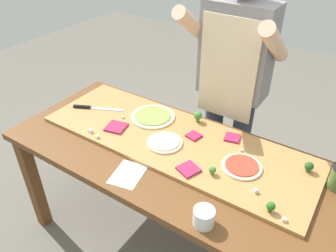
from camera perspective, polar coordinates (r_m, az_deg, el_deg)
The scene contains 24 objects.
ground_plane at distance 2.32m, azimuth 0.51°, elevation -19.73°, with size 8.00×8.00×0.00m, color #6B665B.
prep_table at distance 1.81m, azimuth 0.62°, elevation -7.02°, with size 1.81×0.79×0.78m.
cutting_board at distance 1.82m, azimuth 1.17°, elevation -2.40°, with size 1.53×0.52×0.02m, color #B27F47.
chefs_knife at distance 2.12m, azimuth -13.16°, elevation 3.10°, with size 0.30×0.16×0.02m.
pizza_whole_cheese_artichoke at distance 1.77m, azimuth -0.57°, elevation -2.86°, with size 0.19×0.19×0.02m.
pizza_whole_tomato_red at distance 1.66m, azimuth 12.64°, elevation -6.79°, with size 0.20×0.20×0.02m.
pizza_whole_pesto_green at distance 1.98m, azimuth -2.63°, elevation 1.68°, with size 0.26×0.26×0.02m.
pizza_slice_center at distance 1.84m, azimuth 11.05°, elevation -1.98°, with size 0.08×0.08×0.01m, color #9E234C.
pizza_slice_near_right at distance 1.61m, azimuth 3.57°, elevation -7.47°, with size 0.09×0.09×0.01m, color #9E234C.
pizza_slice_far_left at distance 1.91m, azimuth -8.96°, elevation -0.18°, with size 0.11×0.11×0.01m, color #9E234C.
pizza_slice_far_right at distance 1.83m, azimuth 4.48°, elevation -1.69°, with size 0.07×0.07×0.01m, color #9E234C.
broccoli_floret_front_right at distance 1.93m, azimuth 5.21°, elevation 1.71°, with size 0.05×0.05×0.06m.
broccoli_floret_back_left at distance 1.47m, azimuth 17.35°, elevation -13.16°, with size 0.04×0.04×0.05m.
broccoli_floret_center_left at distance 1.59m, azimuth 7.70°, elevation -7.58°, with size 0.03×0.03×0.04m.
broccoli_floret_back_mid at distance 1.72m, azimuth 23.21°, elevation -6.45°, with size 0.04×0.04×0.05m.
cheese_crumble_a at distance 1.55m, azimuth 14.89°, elevation -10.77°, with size 0.02×0.02×0.02m, color silver.
cheese_crumble_b at distance 1.90m, azimuth -13.26°, elevation -0.80°, with size 0.02×0.02×0.02m, color white.
cheese_crumble_c at distance 1.76m, azimuth 12.54°, elevation -4.09°, with size 0.01×0.01×0.01m, color white.
cheese_crumble_d at distance 1.85m, azimuth -12.11°, elevation -1.82°, with size 0.02×0.02×0.02m, color silver.
cheese_crumble_e at distance 1.99m, azimuth -7.82°, elevation 1.52°, with size 0.01×0.01×0.01m, color silver.
cheese_crumble_f at distance 1.47m, azimuth 19.45°, elevation -15.04°, with size 0.02×0.02×0.02m, color white.
flour_cup at distance 1.40m, azimuth 6.19°, elevation -15.53°, with size 0.09×0.09×0.08m.
recipe_note at distance 1.63m, azimuth -6.97°, elevation -8.30°, with size 0.14×0.18×0.00m, color white.
cook_center at distance 2.03m, azimuth 11.15°, elevation 8.00°, with size 0.54×0.39×1.67m.
Camera 1 is at (0.73, -1.14, 1.89)m, focal length 35.24 mm.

